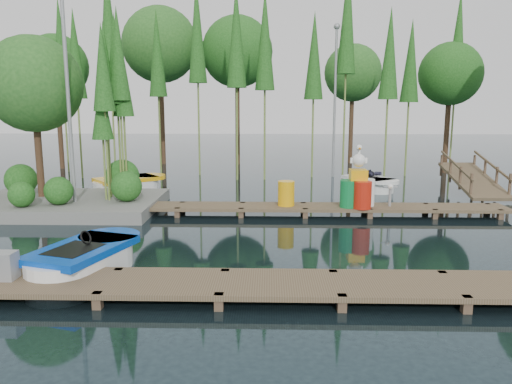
{
  "coord_description": "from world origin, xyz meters",
  "views": [
    {
      "loc": [
        0.87,
        -13.37,
        3.59
      ],
      "look_at": [
        0.5,
        0.5,
        1.1
      ],
      "focal_mm": 35.0,
      "sensor_mm": 36.0,
      "label": 1
    }
  ],
  "objects_px": {
    "drum_cluster": "(359,189)",
    "yellow_barrel": "(286,193)",
    "boat_blue": "(84,261)",
    "boat_yellow_far": "(128,185)",
    "island": "(55,115)",
    "utility_cabinet": "(4,266)"
  },
  "relations": [
    {
      "from": "yellow_barrel",
      "to": "drum_cluster",
      "type": "xyz_separation_m",
      "value": [
        2.31,
        -0.15,
        0.18
      ]
    },
    {
      "from": "island",
      "to": "utility_cabinet",
      "type": "height_order",
      "value": "island"
    },
    {
      "from": "boat_yellow_far",
      "to": "yellow_barrel",
      "type": "relative_size",
      "value": 3.97
    },
    {
      "from": "boat_yellow_far",
      "to": "drum_cluster",
      "type": "xyz_separation_m",
      "value": [
        8.57,
        -3.99,
        0.57
      ]
    },
    {
      "from": "boat_yellow_far",
      "to": "yellow_barrel",
      "type": "height_order",
      "value": "boat_yellow_far"
    },
    {
      "from": "boat_blue",
      "to": "boat_yellow_far",
      "type": "distance_m",
      "value": 9.86
    },
    {
      "from": "island",
      "to": "drum_cluster",
      "type": "distance_m",
      "value": 10.33
    },
    {
      "from": "boat_blue",
      "to": "yellow_barrel",
      "type": "distance_m",
      "value": 7.37
    },
    {
      "from": "boat_blue",
      "to": "utility_cabinet",
      "type": "height_order",
      "value": "boat_blue"
    },
    {
      "from": "utility_cabinet",
      "to": "yellow_barrel",
      "type": "bearing_deg",
      "value": 51.65
    },
    {
      "from": "boat_yellow_far",
      "to": "utility_cabinet",
      "type": "bearing_deg",
      "value": -105.93
    },
    {
      "from": "boat_yellow_far",
      "to": "island",
      "type": "bearing_deg",
      "value": -135.37
    },
    {
      "from": "island",
      "to": "utility_cabinet",
      "type": "relative_size",
      "value": 12.84
    },
    {
      "from": "yellow_barrel",
      "to": "drum_cluster",
      "type": "height_order",
      "value": "drum_cluster"
    },
    {
      "from": "island",
      "to": "boat_blue",
      "type": "distance_m",
      "value": 7.95
    },
    {
      "from": "boat_yellow_far",
      "to": "drum_cluster",
      "type": "height_order",
      "value": "drum_cluster"
    },
    {
      "from": "boat_yellow_far",
      "to": "yellow_barrel",
      "type": "distance_m",
      "value": 7.35
    },
    {
      "from": "island",
      "to": "boat_blue",
      "type": "xyz_separation_m",
      "value": [
        3.26,
        -6.65,
        -2.89
      ]
    },
    {
      "from": "drum_cluster",
      "to": "yellow_barrel",
      "type": "bearing_deg",
      "value": 176.2
    },
    {
      "from": "boat_blue",
      "to": "drum_cluster",
      "type": "distance_m",
      "value": 8.87
    },
    {
      "from": "island",
      "to": "yellow_barrel",
      "type": "bearing_deg",
      "value": -5.85
    },
    {
      "from": "boat_blue",
      "to": "island",
      "type": "bearing_deg",
      "value": 133.7
    }
  ]
}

